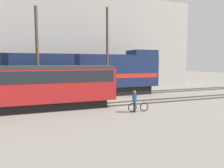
{
  "coord_description": "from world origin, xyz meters",
  "views": [
    {
      "loc": [
        -8.22,
        -18.67,
        3.82
      ],
      "look_at": [
        -0.82,
        0.44,
        1.8
      ],
      "focal_mm": 35.0,
      "sensor_mm": 36.0,
      "label": 1
    }
  ],
  "objects_px": {
    "streetcar": "(40,85)",
    "bicycle": "(138,107)",
    "freight_locomotive": "(73,75)",
    "person": "(135,99)",
    "utility_pole_center": "(107,54)",
    "utility_pole_left": "(37,56)"
  },
  "relations": [
    {
      "from": "bicycle",
      "to": "person",
      "type": "distance_m",
      "value": 0.79
    },
    {
      "from": "freight_locomotive",
      "to": "person",
      "type": "xyz_separation_m",
      "value": [
        2.9,
        -9.22,
        -1.44
      ]
    },
    {
      "from": "streetcar",
      "to": "utility_pole_center",
      "type": "xyz_separation_m",
      "value": [
        6.76,
        2.94,
        2.62
      ]
    },
    {
      "from": "person",
      "to": "streetcar",
      "type": "bearing_deg",
      "value": 153.44
    },
    {
      "from": "bicycle",
      "to": "person",
      "type": "bearing_deg",
      "value": -165.79
    },
    {
      "from": "person",
      "to": "utility_pole_center",
      "type": "xyz_separation_m",
      "value": [
        0.07,
        6.28,
        3.63
      ]
    },
    {
      "from": "person",
      "to": "freight_locomotive",
      "type": "bearing_deg",
      "value": 107.49
    },
    {
      "from": "bicycle",
      "to": "utility_pole_left",
      "type": "distance_m",
      "value": 10.24
    },
    {
      "from": "bicycle",
      "to": "utility_pole_left",
      "type": "relative_size",
      "value": 0.19
    },
    {
      "from": "freight_locomotive",
      "to": "streetcar",
      "type": "xyz_separation_m",
      "value": [
        -3.78,
        -5.87,
        -0.43
      ]
    },
    {
      "from": "person",
      "to": "utility_pole_center",
      "type": "bearing_deg",
      "value": 89.37
    },
    {
      "from": "freight_locomotive",
      "to": "utility_pole_center",
      "type": "bearing_deg",
      "value": -44.64
    },
    {
      "from": "streetcar",
      "to": "bicycle",
      "type": "height_order",
      "value": "streetcar"
    },
    {
      "from": "freight_locomotive",
      "to": "streetcar",
      "type": "bearing_deg",
      "value": -122.81
    },
    {
      "from": "freight_locomotive",
      "to": "utility_pole_left",
      "type": "xyz_separation_m",
      "value": [
        -3.79,
        -2.94,
        1.94
      ]
    },
    {
      "from": "streetcar",
      "to": "bicycle",
      "type": "relative_size",
      "value": 7.25
    },
    {
      "from": "streetcar",
      "to": "person",
      "type": "height_order",
      "value": "streetcar"
    },
    {
      "from": "streetcar",
      "to": "freight_locomotive",
      "type": "bearing_deg",
      "value": 57.19
    },
    {
      "from": "freight_locomotive",
      "to": "utility_pole_center",
      "type": "height_order",
      "value": "utility_pole_center"
    },
    {
      "from": "freight_locomotive",
      "to": "person",
      "type": "distance_m",
      "value": 9.77
    },
    {
      "from": "utility_pole_left",
      "to": "utility_pole_center",
      "type": "bearing_deg",
      "value": 0.0
    },
    {
      "from": "streetcar",
      "to": "utility_pole_center",
      "type": "height_order",
      "value": "utility_pole_center"
    }
  ]
}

